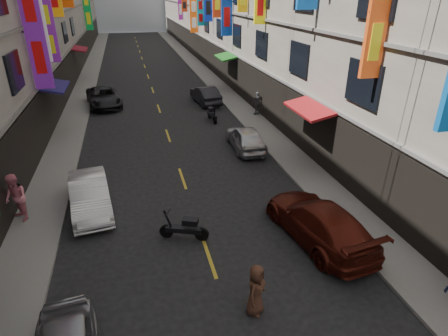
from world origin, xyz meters
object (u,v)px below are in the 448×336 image
pedestrian_crossing (256,290)px  scooter_far_right (212,115)px  car_right_far (205,95)px  pedestrian_lfar (16,198)px  car_left_far (104,97)px  scooter_crossing (185,228)px  car_left_mid (90,195)px  pedestrian_rfar (257,103)px  car_right_mid (246,138)px  car_right_near (319,222)px

pedestrian_crossing → scooter_far_right: bearing=32.0°
car_right_far → pedestrian_crossing: size_ratio=2.60×
pedestrian_lfar → pedestrian_crossing: pedestrian_lfar is taller
car_left_far → car_right_far: bearing=-16.7°
scooter_far_right → scooter_crossing: bearing=69.1°
pedestrian_lfar → pedestrian_crossing: 9.76m
car_left_mid → car_left_far: bearing=82.6°
scooter_far_right → pedestrian_crossing: 16.97m
pedestrian_lfar → car_left_far: bearing=134.2°
car_left_mid → pedestrian_rfar: size_ratio=2.54×
scooter_crossing → car_right_mid: 8.86m
car_left_far → car_right_far: (7.72, -1.13, -0.02)m
scooter_far_right → car_right_near: 14.12m
scooter_crossing → pedestrian_crossing: pedestrian_crossing is taller
car_left_far → pedestrian_rfar: pedestrian_rfar is taller
car_left_mid → car_right_far: size_ratio=1.02×
scooter_far_right → car_left_mid: bearing=49.9°
car_left_far → car_right_near: size_ratio=1.00×
car_left_far → car_right_mid: bearing=-62.2°
scooter_far_right → pedestrian_lfar: bearing=42.2°
car_left_far → pedestrian_rfar: bearing=-35.1°
scooter_crossing → pedestrian_crossing: (1.37, -3.85, 0.34)m
car_right_near → car_right_far: bearing=-97.4°
car_right_near → car_right_mid: size_ratio=1.27×
scooter_crossing → pedestrian_lfar: 6.53m
car_left_mid → car_right_near: size_ratio=0.83×
scooter_far_right → car_right_mid: car_right_mid is taller
car_right_near → scooter_crossing: bearing=-22.5°
car_left_mid → car_left_far: car_left_far is taller
scooter_crossing → car_right_near: size_ratio=0.34×
pedestrian_lfar → pedestrian_crossing: (7.32, -6.44, -0.29)m
car_left_mid → pedestrian_lfar: 2.62m
car_right_near → pedestrian_rfar: pedestrian_rfar is taller
car_right_mid → pedestrian_crossing: size_ratio=2.51×
pedestrian_lfar → pedestrian_crossing: size_ratio=1.22×
scooter_far_right → pedestrian_lfar: 14.29m
pedestrian_lfar → pedestrian_rfar: size_ratio=1.16×
car_right_far → pedestrian_rfar: bearing=117.6°
pedestrian_lfar → car_right_mid: bearing=78.5°
pedestrian_lfar → car_left_mid: bearing=60.0°
car_right_mid → pedestrian_rfar: bearing=-113.6°
car_right_far → pedestrian_rfar: size_ratio=2.49×
scooter_crossing → car_right_near: (4.62, -1.17, 0.28)m
scooter_far_right → car_right_mid: size_ratio=0.46×
car_right_far → car_right_mid: bearing=84.9°
scooter_crossing → scooter_far_right: (3.89, 12.93, 0.00)m
car_left_mid → pedestrian_rfar: (10.60, 10.27, 0.25)m
pedestrian_rfar → pedestrian_crossing: (-5.85, -17.01, -0.16)m
pedestrian_rfar → pedestrian_crossing: 17.99m
pedestrian_lfar → scooter_far_right: bearing=99.8°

